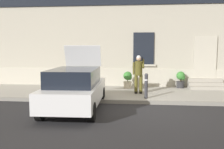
% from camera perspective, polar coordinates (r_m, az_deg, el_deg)
% --- Properties ---
extents(ground_plane, '(80.00, 80.00, 0.00)m').
position_cam_1_polar(ground_plane, '(8.92, 7.58, -8.26)').
color(ground_plane, '#232326').
extents(sidewalk, '(24.00, 3.60, 0.15)m').
position_cam_1_polar(sidewalk, '(11.64, 7.22, -4.46)').
color(sidewalk, '#99968E').
rests_on(sidewalk, ground).
extents(curb_edge, '(24.00, 0.12, 0.15)m').
position_cam_1_polar(curb_edge, '(9.81, 7.44, -6.47)').
color(curb_edge, gray).
rests_on(curb_edge, ground).
extents(building_facade, '(24.00, 1.52, 7.50)m').
position_cam_1_polar(building_facade, '(14.01, 7.25, 12.34)').
color(building_facade, '#B2AD9E').
rests_on(building_facade, ground).
extents(entrance_stoop, '(1.76, 0.96, 0.48)m').
position_cam_1_polar(entrance_stoop, '(13.46, 21.10, -2.25)').
color(entrance_stoop, '#9E998E').
rests_on(entrance_stoop, sidewalk).
extents(hatchback_car_white, '(1.91, 4.12, 2.34)m').
position_cam_1_polar(hatchback_car_white, '(8.81, -8.58, -3.13)').
color(hatchback_car_white, white).
rests_on(hatchback_car_white, ground).
extents(bollard_near_person, '(0.15, 0.15, 1.04)m').
position_cam_1_polar(bollard_near_person, '(10.10, 8.02, -2.43)').
color(bollard_near_person, '#333338').
rests_on(bollard_near_person, sidewalk).
extents(bollard_far_left, '(0.15, 0.15, 1.04)m').
position_cam_1_polar(bollard_far_left, '(10.73, -13.90, -2.04)').
color(bollard_far_left, '#333338').
rests_on(bollard_far_left, sidewalk).
extents(person_on_phone, '(0.51, 0.49, 1.75)m').
position_cam_1_polar(person_on_phone, '(11.06, 6.25, 0.62)').
color(person_on_phone, '#514C1E').
rests_on(person_on_phone, sidewalk).
extents(planter_terracotta, '(0.44, 0.44, 0.86)m').
position_cam_1_polar(planter_terracotta, '(13.12, -8.36, -0.92)').
color(planter_terracotta, '#B25B38').
rests_on(planter_terracotta, sidewalk).
extents(planter_cream, '(0.44, 0.44, 0.86)m').
position_cam_1_polar(planter_cream, '(12.65, 3.72, -1.14)').
color(planter_cream, beige).
rests_on(planter_cream, sidewalk).
extents(planter_charcoal, '(0.44, 0.44, 0.86)m').
position_cam_1_polar(planter_charcoal, '(13.17, 15.82, -1.07)').
color(planter_charcoal, '#2D2D30').
rests_on(planter_charcoal, sidewalk).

